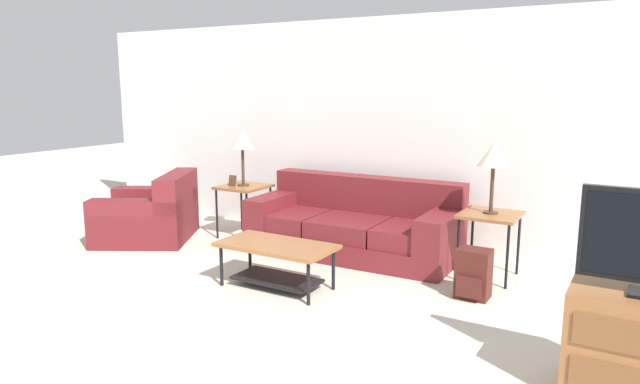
% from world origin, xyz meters
% --- Properties ---
extents(wall_back, '(8.80, 0.06, 2.60)m').
position_xyz_m(wall_back, '(0.00, 4.67, 1.30)').
color(wall_back, white).
rests_on(wall_back, ground_plane).
extents(couch, '(2.30, 1.03, 0.82)m').
position_xyz_m(couch, '(-0.07, 4.05, 0.29)').
color(couch, maroon).
rests_on(couch, ground_plane).
extents(armchair, '(1.42, 1.43, 0.80)m').
position_xyz_m(armchair, '(-2.46, 3.31, 0.28)').
color(armchair, maroon).
rests_on(armchair, ground_plane).
extents(coffee_table, '(1.07, 0.55, 0.42)m').
position_xyz_m(coffee_table, '(-0.18, 2.70, 0.31)').
color(coffee_table, '#935B33').
rests_on(coffee_table, ground_plane).
extents(side_table_left, '(0.54, 0.56, 0.64)m').
position_xyz_m(side_table_left, '(-1.55, 3.98, 0.57)').
color(side_table_left, '#935B33').
rests_on(side_table_left, ground_plane).
extents(side_table_right, '(0.54, 0.56, 0.64)m').
position_xyz_m(side_table_right, '(1.42, 3.98, 0.57)').
color(side_table_right, '#935B33').
rests_on(side_table_right, ground_plane).
extents(table_lamp_left, '(0.29, 0.29, 0.67)m').
position_xyz_m(table_lamp_left, '(-1.55, 3.98, 1.18)').
color(table_lamp_left, '#472D1E').
rests_on(table_lamp_left, side_table_left).
extents(table_lamp_right, '(0.29, 0.29, 0.67)m').
position_xyz_m(table_lamp_right, '(1.42, 3.98, 1.18)').
color(table_lamp_right, '#472D1E').
rests_on(table_lamp_right, side_table_right).
extents(backpack, '(0.28, 0.29, 0.44)m').
position_xyz_m(backpack, '(1.45, 3.36, 0.21)').
color(backpack, '#4C1E19').
rests_on(backpack, ground_plane).
extents(picture_frame, '(0.10, 0.04, 0.13)m').
position_xyz_m(picture_frame, '(-1.65, 3.90, 0.70)').
color(picture_frame, '#4C3828').
rests_on(picture_frame, side_table_left).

